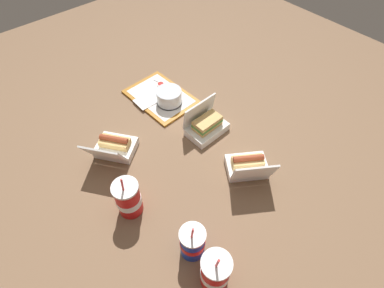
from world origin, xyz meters
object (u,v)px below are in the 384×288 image
Objects in this scene: soda_cup_corner at (192,242)px; plastic_fork at (162,83)px; food_tray at (161,97)px; clamshell_hotdog_right at (248,166)px; soda_cup_back at (128,198)px; cake_container at (169,97)px; ketchup_cup at (161,85)px; clamshell_hotdog_center at (114,147)px; soda_cup_left at (215,272)px; clamshell_sandwich_back at (206,125)px.

plastic_fork is at bearing 149.31° from soda_cup_corner.
food_tray is 0.64m from clamshell_hotdog_right.
cake_container is at bearing 127.52° from soda_cup_back.
ketchup_cup is 0.15× the size of clamshell_hotdog_center.
clamshell_hotdog_center reaches higher than clamshell_hotdog_right.
clamshell_hotdog_center is (0.22, -0.43, 0.01)m from ketchup_cup.
soda_cup_left is (0.13, -0.01, 0.01)m from soda_cup_corner.
soda_cup_corner reaches higher than plastic_fork.
soda_cup_left is at bearing -27.27° from ketchup_cup.
soda_cup_back reaches higher than clamshell_hotdog_center.
soda_cup_left is (0.87, -0.43, 0.08)m from food_tray.
soda_cup_left reaches higher than clamshell_hotdog_center.
clamshell_sandwich_back is 0.44m from clamshell_hotdog_center.
soda_cup_back is (-0.18, -0.49, 0.04)m from clamshell_hotdog_right.
food_tray is at bearing -38.43° from ketchup_cup.
soda_cup_corner is 0.13m from soda_cup_left.
clamshell_hotdog_center is at bearing -66.98° from food_tray.
cake_container is 0.56× the size of clamshell_hotdog_right.
clamshell_hotdog_right reaches higher than ketchup_cup.
clamshell_sandwich_back is at bearing 2.84° from food_tray.
clamshell_hotdog_right is 1.06× the size of soda_cup_back.
cake_container is at bearing 103.45° from clamshell_hotdog_center.
soda_cup_left is at bearing -26.40° from food_tray.
clamshell_sandwich_back is 0.97× the size of soda_cup_corner.
ketchup_cup is 0.70m from clamshell_hotdog_right.
clamshell_hotdog_right is at bearing -1.43° from cake_container.
clamshell_hotdog_center is at bearing 176.37° from soda_cup_left.
clamshell_hotdog_center reaches higher than ketchup_cup.
clamshell_hotdog_center is at bearing -114.01° from clamshell_sandwich_back.
clamshell_hotdog_right is 0.52m from soda_cup_back.
plastic_fork is (-0.08, 0.07, 0.01)m from food_tray.
ketchup_cup is at bearing -58.76° from plastic_fork.
ketchup_cup is at bearing 175.51° from clamshell_hotdog_right.
clamshell_hotdog_center is (0.09, -0.39, -0.01)m from cake_container.
clamshell_hotdog_right is at bearing -0.70° from food_tray.
clamshell_hotdog_right reaches higher than plastic_fork.
clamshell_hotdog_right is at bearing 104.56° from soda_cup_corner.
clamshell_sandwich_back is 0.74× the size of clamshell_hotdog_center.
clamshell_hotdog_right is at bearing -4.87° from clamshell_sandwich_back.
clamshell_sandwich_back reaches higher than cake_container.
cake_container is 0.63m from soda_cup_back.
soda_cup_left reaches higher than cake_container.
food_tray is 0.08m from cake_container.
clamshell_hotdog_right is 0.61m from clamshell_hotdog_center.
soda_cup_left is at bearing -40.71° from plastic_fork.
clamshell_sandwich_back is (0.40, -0.03, 0.02)m from ketchup_cup.
soda_cup_corner reaches higher than ketchup_cup.
food_tray is 3.47× the size of plastic_fork.
clamshell_hotdog_right is at bearing 38.76° from clamshell_hotdog_center.
soda_cup_left reaches higher than clamshell_sandwich_back.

